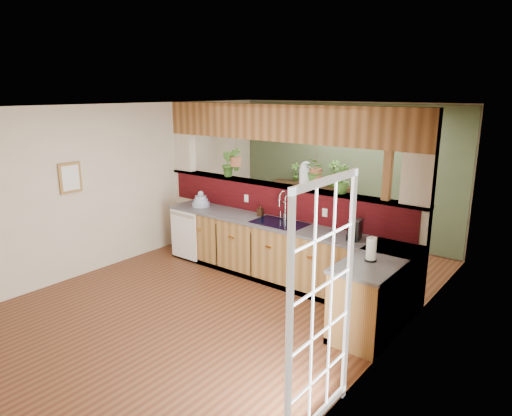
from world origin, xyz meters
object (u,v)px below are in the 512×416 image
Objects in this scene: paper_towel at (371,250)px; shelving_console at (311,210)px; faucet at (283,204)px; dish_stack at (201,201)px; glass_jar at (305,175)px; coffee_maker at (355,230)px; soap_dispenser at (260,210)px.

paper_towel is 3.88m from shelving_console.
faucet is 1.55× the size of paper_towel.
glass_jar reaches higher than dish_stack.
coffee_maker is 0.67× the size of glass_jar.
faucet is at bearing -83.80° from shelving_console.
paper_towel is at bearing -33.17° from glass_jar.
shelving_console is (-2.04, 2.30, -0.52)m from coffee_maker.
glass_jar is at bearing 43.03° from faucet.
faucet is 0.55m from glass_jar.
paper_towel is at bearing -61.81° from coffee_maker.
paper_towel reaches higher than soap_dispenser.
dish_stack is 2.45m from shelving_console.
paper_towel is at bearing -62.87° from shelving_console.
faucet is at bearing -136.97° from glass_jar.
dish_stack is at bearing 167.49° from coffee_maker.
soap_dispenser is (-0.42, -0.02, -0.15)m from faucet.
faucet reaches higher than paper_towel.
faucet is 0.45m from soap_dispenser.
glass_jar is (-1.51, 0.99, 0.56)m from paper_towel.
faucet reaches higher than soap_dispenser.
faucet is 1.53× the size of dish_stack.
dish_stack is 1.17m from soap_dispenser.
glass_jar is (0.23, 0.22, 0.44)m from faucet.
shelving_console is at bearing 70.33° from dish_stack.
shelving_console is (-0.36, 2.13, -0.49)m from soap_dispenser.
paper_towel is at bearing -23.80° from faucet.
paper_towel reaches higher than shelving_console.
coffee_maker is (1.25, -0.18, -0.12)m from faucet.
dish_stack is at bearing -123.74° from shelving_console.
glass_jar reaches higher than soap_dispenser.
faucet is 1.27m from coffee_maker.
paper_towel reaches higher than dish_stack.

